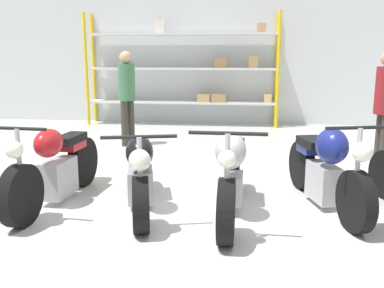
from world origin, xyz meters
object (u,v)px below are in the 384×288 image
shelving_rack (188,69)px  person_near_rack (127,90)px  motorcycle_red (56,167)px  motorcycle_silver (231,173)px  motorcycle_blue (326,168)px  motorcycle_black (140,173)px

shelving_rack → person_near_rack: 2.79m
shelving_rack → motorcycle_red: size_ratio=2.26×
motorcycle_silver → person_near_rack: (-2.07, 3.50, 0.61)m
motorcycle_red → person_near_rack: size_ratio=1.17×
motorcycle_silver → person_near_rack: 4.11m
motorcycle_blue → shelving_rack: bearing=-171.8°
motorcycle_silver → motorcycle_blue: size_ratio=1.06×
shelving_rack → motorcycle_black: shelving_rack is taller
shelving_rack → person_near_rack: (-0.87, -2.63, -0.31)m
motorcycle_black → motorcycle_silver: 1.04m
motorcycle_silver → person_near_rack: person_near_rack is taller
person_near_rack → motorcycle_silver: bearing=150.7°
motorcycle_blue → motorcycle_red: bearing=-99.9°
motorcycle_red → person_near_rack: person_near_rack is taller
motorcycle_red → motorcycle_blue: 3.16m
person_near_rack → motorcycle_black: bearing=137.0°
person_near_rack → motorcycle_blue: bearing=165.1°
motorcycle_blue → person_near_rack: bearing=-148.3°
motorcycle_red → motorcycle_black: motorcycle_red is taller
motorcycle_black → motorcycle_red: bearing=-107.1°
motorcycle_red → motorcycle_black: bearing=91.1°
motorcycle_black → motorcycle_blue: bearing=83.4°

